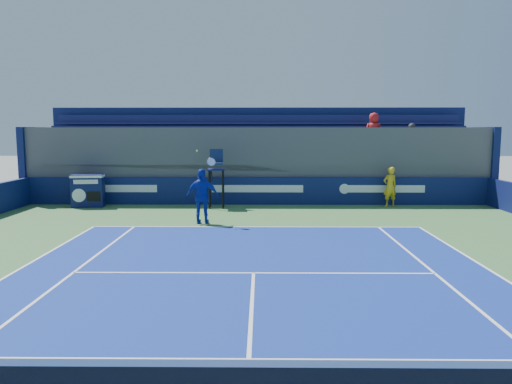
{
  "coord_description": "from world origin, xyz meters",
  "views": [
    {
      "loc": [
        0.17,
        -4.63,
        3.23
      ],
      "look_at": [
        0.0,
        11.5,
        1.25
      ],
      "focal_mm": 35.0,
      "sensor_mm": 36.0,
      "label": 1
    }
  ],
  "objects_px": {
    "ball_person": "(390,187)",
    "match_clock": "(88,190)",
    "umpire_chair": "(216,172)",
    "tennis_player": "(202,196)"
  },
  "relations": [
    {
      "from": "ball_person",
      "to": "tennis_player",
      "type": "bearing_deg",
      "value": 12.73
    },
    {
      "from": "ball_person",
      "to": "match_clock",
      "type": "xyz_separation_m",
      "value": [
        -12.87,
        -0.27,
        -0.12
      ]
    },
    {
      "from": "tennis_player",
      "to": "ball_person",
      "type": "bearing_deg",
      "value": 28.34
    },
    {
      "from": "match_clock",
      "to": "umpire_chair",
      "type": "distance_m",
      "value": 5.55
    },
    {
      "from": "match_clock",
      "to": "tennis_player",
      "type": "distance_m",
      "value": 6.55
    },
    {
      "from": "match_clock",
      "to": "tennis_player",
      "type": "xyz_separation_m",
      "value": [
        5.33,
        -3.8,
        0.23
      ]
    },
    {
      "from": "ball_person",
      "to": "umpire_chair",
      "type": "distance_m",
      "value": 7.43
    },
    {
      "from": "match_clock",
      "to": "umpire_chair",
      "type": "bearing_deg",
      "value": -1.86
    },
    {
      "from": "ball_person",
      "to": "match_clock",
      "type": "relative_size",
      "value": 1.21
    },
    {
      "from": "ball_person",
      "to": "match_clock",
      "type": "distance_m",
      "value": 12.88
    }
  ]
}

